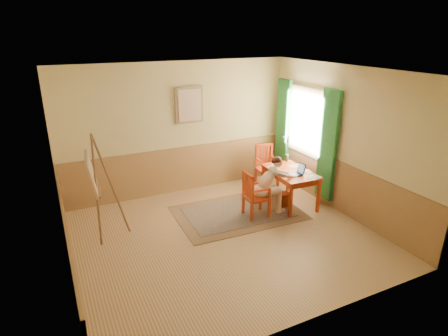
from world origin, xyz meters
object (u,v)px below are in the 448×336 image
laptop (296,173)px  table (290,175)px  chair_left (254,195)px  easel (94,178)px  figure (270,183)px  chair_back (266,166)px

laptop → table: bearing=84.1°
chair_left → easel: 2.88m
table → figure: (-0.61, -0.19, 0.00)m
chair_left → laptop: (0.92, -0.03, 0.31)m
table → laptop: laptop is taller
table → chair_left: bearing=-168.7°
chair_back → easel: bearing=-169.9°
chair_left → chair_back: size_ratio=0.95×
table → chair_back: 1.03m
figure → easel: size_ratio=0.62×
table → chair_back: size_ratio=1.29×
chair_back → easel: easel is taller
figure → easel: bearing=170.1°
chair_left → figure: (0.33, -0.01, 0.18)m
figure → table: bearing=17.6°
table → easel: 3.74m
chair_back → laptop: bearing=-94.2°
laptop → figure: bearing=177.6°
easel → chair_left: bearing=-11.0°
table → laptop: bearing=-95.9°
chair_left → chair_back: chair_back is taller
easel → chair_back: bearing=10.1°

